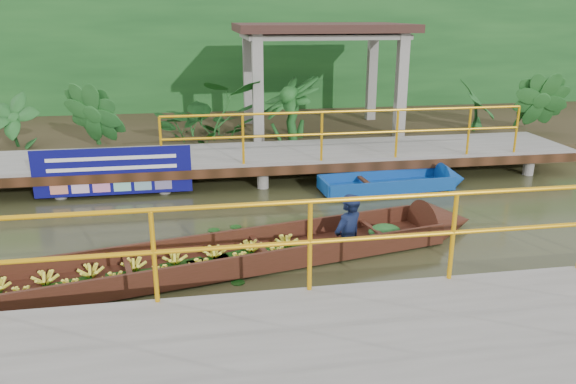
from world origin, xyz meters
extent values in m
plane|color=#2C2E17|center=(0.00, 0.00, 0.00)|extent=(80.00, 80.00, 0.00)
cube|color=#322A19|center=(0.00, 7.50, 0.23)|extent=(30.00, 8.00, 0.45)
cube|color=slate|center=(0.00, 3.50, 0.50)|extent=(16.00, 2.00, 0.15)
cube|color=black|center=(0.00, 2.50, 0.42)|extent=(16.00, 0.12, 0.18)
cylinder|color=orange|center=(2.75, 2.55, 1.57)|extent=(7.50, 0.05, 0.05)
cylinder|color=orange|center=(2.75, 2.55, 1.12)|extent=(7.50, 0.05, 0.05)
cylinder|color=orange|center=(2.75, 2.55, 1.07)|extent=(0.05, 0.05, 1.00)
cylinder|color=slate|center=(-4.00, 2.70, 0.22)|extent=(0.24, 0.24, 0.55)
cylinder|color=slate|center=(-4.00, 4.30, 0.22)|extent=(0.24, 0.24, 0.55)
cylinder|color=slate|center=(-2.00, 2.70, 0.22)|extent=(0.24, 0.24, 0.55)
cylinder|color=slate|center=(-2.00, 4.30, 0.22)|extent=(0.24, 0.24, 0.55)
cylinder|color=slate|center=(0.00, 2.70, 0.22)|extent=(0.24, 0.24, 0.55)
cylinder|color=slate|center=(0.00, 4.30, 0.22)|extent=(0.24, 0.24, 0.55)
cylinder|color=slate|center=(2.00, 2.70, 0.22)|extent=(0.24, 0.24, 0.55)
cylinder|color=slate|center=(2.00, 4.30, 0.22)|extent=(0.24, 0.24, 0.55)
cylinder|color=slate|center=(4.00, 2.70, 0.22)|extent=(0.24, 0.24, 0.55)
cylinder|color=slate|center=(4.00, 4.30, 0.22)|extent=(0.24, 0.24, 0.55)
cylinder|color=slate|center=(6.00, 2.70, 0.22)|extent=(0.24, 0.24, 0.55)
cylinder|color=slate|center=(6.00, 4.30, 0.22)|extent=(0.24, 0.24, 0.55)
cylinder|color=slate|center=(0.00, 2.70, 0.22)|extent=(0.24, 0.24, 0.55)
cube|color=slate|center=(1.00, -4.20, 0.30)|extent=(18.00, 2.40, 0.70)
cylinder|color=orange|center=(1.00, -3.05, 1.65)|extent=(10.00, 0.05, 0.05)
cylinder|color=orange|center=(1.00, -3.05, 1.20)|extent=(10.00, 0.05, 0.05)
cylinder|color=orange|center=(1.00, -3.05, 1.15)|extent=(0.05, 0.05, 1.00)
cube|color=slate|center=(1.20, 5.10, 1.60)|extent=(0.25, 0.25, 2.80)
cube|color=slate|center=(4.80, 5.10, 1.60)|extent=(0.25, 0.25, 2.80)
cube|color=slate|center=(1.20, 7.50, 1.60)|extent=(0.25, 0.25, 2.80)
cube|color=slate|center=(4.80, 7.50, 1.60)|extent=(0.25, 0.25, 2.80)
cube|color=slate|center=(3.00, 6.30, 2.90)|extent=(4.00, 2.60, 0.12)
cube|color=#36201B|center=(3.00, 6.30, 3.10)|extent=(4.40, 3.00, 0.20)
cube|color=#154419|center=(0.00, 10.00, 2.00)|extent=(30.00, 0.80, 4.00)
cube|color=#351B0E|center=(-0.39, -1.05, 0.06)|extent=(7.60, 2.50, 0.06)
cube|color=#351B0E|center=(-0.49, -0.59, 0.19)|extent=(7.41, 1.63, 0.32)
cube|color=#351B0E|center=(-0.29, -1.51, 0.19)|extent=(7.41, 1.63, 0.32)
cone|color=#351B0E|center=(3.73, -0.18, 0.13)|extent=(1.11, 1.08, 0.91)
ellipsoid|color=#154419|center=(2.57, -0.42, 0.15)|extent=(0.60, 0.52, 0.25)
imported|color=#0E1736|center=(1.92, -0.56, 0.86)|extent=(0.68, 0.63, 1.56)
cube|color=navy|center=(3.45, 2.05, 0.09)|extent=(2.71, 0.99, 0.09)
cube|color=navy|center=(3.42, 2.45, 0.19)|extent=(2.65, 0.25, 0.27)
cube|color=navy|center=(3.48, 1.66, 0.19)|extent=(2.65, 0.25, 0.27)
cube|color=navy|center=(2.12, 1.96, 0.19)|extent=(0.11, 0.80, 0.27)
cone|color=navy|center=(4.95, 2.16, 0.14)|extent=(0.58, 0.78, 0.74)
cube|color=black|center=(3.01, 2.02, 0.23)|extent=(0.15, 0.80, 0.04)
cube|color=#0B0B5E|center=(-1.94, 2.48, 0.55)|extent=(2.99, 0.03, 0.93)
cube|color=white|center=(-1.94, 2.46, 0.82)|extent=(2.43, 0.01, 0.07)
cube|color=white|center=(-1.94, 2.46, 0.62)|extent=(2.43, 0.01, 0.07)
imported|color=#154419|center=(-4.50, 5.30, 1.16)|extent=(1.14, 1.14, 1.43)
imported|color=#154419|center=(-2.50, 5.30, 1.16)|extent=(1.14, 1.14, 1.43)
imported|color=#154419|center=(0.00, 5.30, 1.16)|extent=(1.14, 1.14, 1.43)
imported|color=#154419|center=(2.00, 5.30, 1.16)|extent=(1.14, 1.14, 1.43)
imported|color=#154419|center=(7.00, 5.30, 1.16)|extent=(1.14, 1.14, 1.43)
imported|color=#154419|center=(8.50, 5.30, 1.16)|extent=(1.14, 1.14, 1.43)
camera|label=1|loc=(-0.32, -8.37, 3.51)|focal=35.00mm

